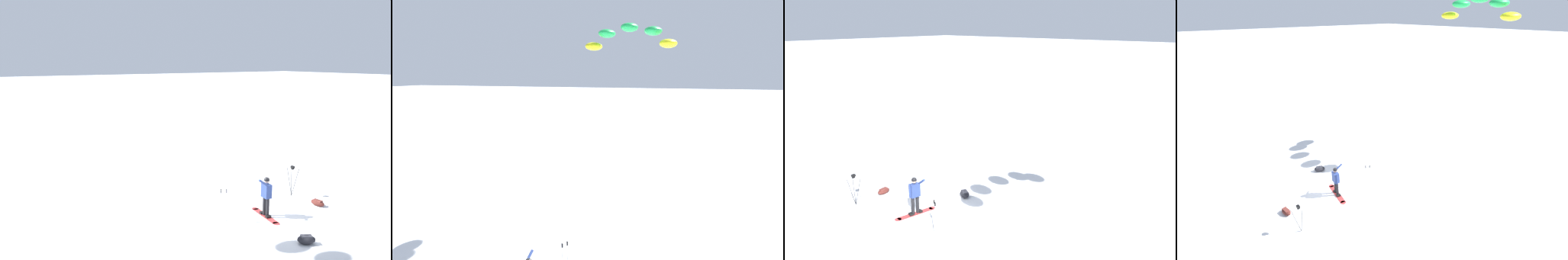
{
  "view_description": "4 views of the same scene",
  "coord_description": "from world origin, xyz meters",
  "views": [
    {
      "loc": [
        -10.34,
        -10.14,
        6.14
      ],
      "look_at": [
        -3.34,
        0.99,
        3.75
      ],
      "focal_mm": 35.5,
      "sensor_mm": 36.0,
      "label": 1
    },
    {
      "loc": [
        7.62,
        4.98,
        7.1
      ],
      "look_at": [
        -4.63,
        1.18,
        4.83
      ],
      "focal_mm": 29.46,
      "sensor_mm": 36.0,
      "label": 2
    },
    {
      "loc": [
        -11.87,
        10.18,
        7.71
      ],
      "look_at": [
        -4.12,
        1.1,
        4.4
      ],
      "focal_mm": 36.21,
      "sensor_mm": 36.0,
      "label": 3
    },
    {
      "loc": [
        5.73,
        10.43,
        8.82
      ],
      "look_at": [
        -2.56,
        0.88,
        3.1
      ],
      "focal_mm": 24.18,
      "sensor_mm": 36.0,
      "label": 4
    }
  ],
  "objects": [
    {
      "name": "snowboard",
      "position": [
        -0.24,
        0.68,
        0.02
      ],
      "size": [
        0.58,
        1.84,
        0.1
      ],
      "color": "#B23333",
      "rests_on": "ground_plane"
    },
    {
      "name": "gear_bag_large",
      "position": [
        2.41,
        0.33,
        0.14
      ],
      "size": [
        0.38,
        0.66,
        0.26
      ],
      "color": "#4C1E19",
      "rests_on": "ground_plane"
    },
    {
      "name": "ski_poles",
      "position": [
        -1.96,
        1.17,
        0.84
      ],
      "size": [
        0.27,
        0.23,
        1.29
      ],
      "color": "gray",
      "rests_on": "ground_plane"
    },
    {
      "name": "camera_tripod",
      "position": [
        2.39,
        1.82,
        1.01
      ],
      "size": [
        0.59,
        0.5,
        1.42
      ],
      "color": "#262628",
      "rests_on": "ground_plane"
    },
    {
      "name": "ground_plane",
      "position": [
        0.0,
        0.0,
        0.0
      ],
      "size": [
        300.0,
        300.0,
        0.0
      ],
      "primitive_type": "plane",
      "color": "white"
    },
    {
      "name": "snowboarder",
      "position": [
        -0.24,
        0.68,
        0.98
      ],
      "size": [
        0.68,
        0.46,
        1.64
      ],
      "color": "black",
      "rests_on": "ground_plane"
    },
    {
      "name": "traction_kite",
      "position": [
        -9.68,
        1.9,
        9.02
      ],
      "size": [
        1.99,
        5.1,
        1.34
      ],
      "color": "yellow"
    },
    {
      "name": "gear_bag_small",
      "position": [
        -0.68,
        -1.83,
        0.16
      ],
      "size": [
        0.74,
        0.65,
        0.31
      ],
      "color": "black",
      "rests_on": "ground_plane"
    }
  ]
}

